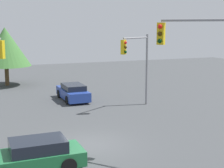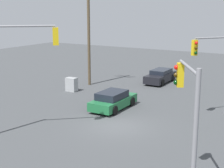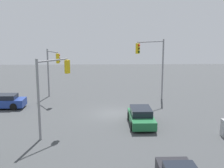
# 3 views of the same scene
# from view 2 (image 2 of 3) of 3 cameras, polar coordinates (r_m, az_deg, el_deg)

# --- Properties ---
(ground_plane) EXTENTS (80.00, 80.00, 0.00)m
(ground_plane) POSITION_cam_2_polar(r_m,az_deg,el_deg) (22.96, 0.90, -7.00)
(ground_plane) COLOR #424447
(sedan_dark) EXTENTS (1.90, 4.60, 1.38)m
(sedan_dark) POSITION_cam_2_polar(r_m,az_deg,el_deg) (36.03, 8.04, 1.30)
(sedan_dark) COLOR black
(sedan_dark) RESTS_ON ground_plane
(sedan_green) EXTENTS (2.02, 4.44, 1.41)m
(sedan_green) POSITION_cam_2_polar(r_m,az_deg,el_deg) (26.54, 0.17, -2.71)
(sedan_green) COLOR #1E6638
(sedan_green) RESTS_ON ground_plane
(traffic_signal_main) EXTENTS (1.99, 3.11, 5.72)m
(traffic_signal_main) POSITION_cam_2_polar(r_m,az_deg,el_deg) (13.67, 12.46, -3.88)
(traffic_signal_main) COLOR gray
(traffic_signal_main) RESTS_ON ground_plane
(traffic_signal_cross) EXTENTS (3.56, 3.16, 6.90)m
(traffic_signal_cross) POSITION_cam_2_polar(r_m,az_deg,el_deg) (21.16, -16.37, 4.02)
(traffic_signal_cross) COLOR gray
(traffic_signal_cross) RESTS_ON ground_plane
(traffic_signal_aux) EXTENTS (2.11, 2.66, 5.91)m
(traffic_signal_aux) POSITION_cam_2_polar(r_m,az_deg,el_deg) (25.13, 16.68, 3.66)
(traffic_signal_aux) COLOR gray
(traffic_signal_aux) RESTS_ON ground_plane
(utility_pole_tall) EXTENTS (2.20, 0.28, 10.14)m
(utility_pole_tall) POSITION_cam_2_polar(r_m,az_deg,el_deg) (34.15, -3.89, 8.70)
(utility_pole_tall) COLOR brown
(utility_pole_tall) RESTS_ON ground_plane
(electrical_cabinet) EXTENTS (1.04, 0.65, 1.28)m
(electrical_cabinet) POSITION_cam_2_polar(r_m,az_deg,el_deg) (32.26, -6.73, -0.08)
(electrical_cabinet) COLOR #9EA0A3
(electrical_cabinet) RESTS_ON ground_plane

